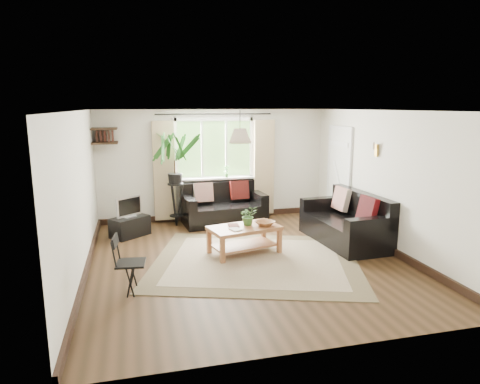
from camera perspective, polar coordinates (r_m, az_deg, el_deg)
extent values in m
plane|color=black|center=(7.09, 0.79, -8.97)|extent=(5.50, 5.50, 0.00)
plane|color=white|center=(6.65, 0.85, 10.81)|extent=(5.50, 5.50, 0.00)
cube|color=silver|center=(9.42, -3.46, 3.64)|extent=(5.00, 0.02, 2.40)
cube|color=silver|center=(4.25, 10.39, -6.19)|extent=(5.00, 0.02, 2.40)
cube|color=silver|center=(6.60, -20.67, -0.43)|extent=(0.02, 5.50, 2.40)
cube|color=silver|center=(7.78, 18.92, 1.40)|extent=(0.02, 5.50, 2.40)
cube|color=beige|center=(7.02, 2.12, -9.13)|extent=(3.96, 3.67, 0.02)
cube|color=silver|center=(9.25, 13.02, 1.97)|extent=(0.06, 0.96, 2.06)
imported|color=#376327|center=(7.27, 1.12, -3.14)|extent=(0.32, 0.28, 0.33)
imported|color=brown|center=(7.28, 3.34, -4.18)|extent=(0.43, 0.43, 0.08)
imported|color=white|center=(7.00, -1.18, -5.06)|extent=(0.21, 0.25, 0.02)
imported|color=#542A21|center=(7.23, -1.54, -4.51)|extent=(0.19, 0.25, 0.02)
cube|color=black|center=(8.51, -14.47, -4.49)|extent=(0.80, 0.75, 0.38)
imported|color=#2D6023|center=(9.37, -1.81, 2.78)|extent=(0.14, 0.10, 0.27)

